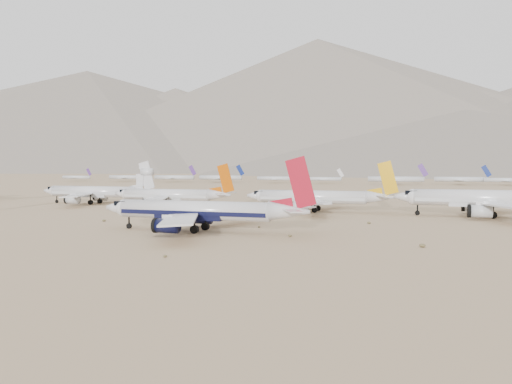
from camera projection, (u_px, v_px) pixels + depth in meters
ground at (182, 233)px, 111.26m from camera, size 7000.00×7000.00×0.00m
main_airliner at (203, 211)px, 112.85m from camera, size 48.50×47.37×17.12m
row2_navy_widebody at (495, 199)px, 144.36m from camera, size 53.85×52.66×19.16m
row2_gold_tail at (318, 198)px, 162.35m from camera, size 46.83×45.80×16.67m
row2_orange_tail at (171, 195)px, 178.44m from camera, size 44.55×43.58×15.89m
row2_white_trijet at (98, 192)px, 194.94m from camera, size 47.81×46.72×16.94m
distant_storage_row at (412, 179)px, 398.90m from camera, size 676.46×60.27×14.70m
mountain_range at (425, 113)px, 1644.88m from camera, size 7354.00×3024.00×470.00m
desert_scrub at (130, 251)px, 85.80m from camera, size 261.14×121.67×0.66m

